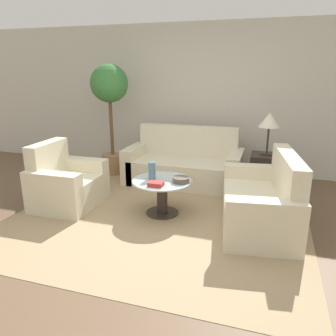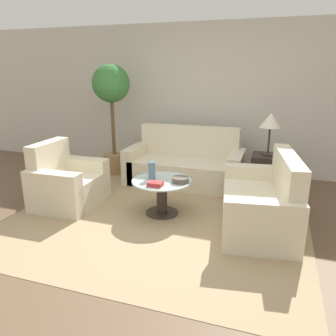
{
  "view_description": "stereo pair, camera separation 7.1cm",
  "coord_description": "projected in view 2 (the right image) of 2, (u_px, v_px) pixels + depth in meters",
  "views": [
    {
      "loc": [
        1.19,
        -3.15,
        1.8
      ],
      "look_at": [
        -0.07,
        0.84,
        0.55
      ],
      "focal_mm": 35.0,
      "sensor_mm": 36.0,
      "label": 1
    },
    {
      "loc": [
        1.26,
        -3.12,
        1.8
      ],
      "look_at": [
        -0.07,
        0.84,
        0.55
      ],
      "focal_mm": 35.0,
      "sensor_mm": 36.0,
      "label": 2
    }
  ],
  "objects": [
    {
      "name": "ground_plane",
      "position": [
        150.0,
        235.0,
        3.74
      ],
      "size": [
        14.0,
        14.0,
        0.0
      ],
      "primitive_type": "plane",
      "color": "brown"
    },
    {
      "name": "bowl",
      "position": [
        180.0,
        180.0,
        4.08
      ],
      "size": [
        0.21,
        0.21,
        0.07
      ],
      "color": "brown",
      "rests_on": "coffee_table"
    },
    {
      "name": "book_stack",
      "position": [
        155.0,
        184.0,
        3.95
      ],
      "size": [
        0.18,
        0.13,
        0.05
      ],
      "rotation": [
        0.0,
        0.0,
        -0.0
      ],
      "color": "#BC3333",
      "rests_on": "coffee_table"
    },
    {
      "name": "armchair",
      "position": [
        66.0,
        185.0,
        4.53
      ],
      "size": [
        0.78,
        0.94,
        0.87
      ],
      "rotation": [
        0.0,
        0.0,
        1.59
      ],
      "color": "beige",
      "rests_on": "ground_plane"
    },
    {
      "name": "sofa_main",
      "position": [
        185.0,
        165.0,
        5.43
      ],
      "size": [
        1.88,
        0.83,
        0.91
      ],
      "color": "beige",
      "rests_on": "ground_plane"
    },
    {
      "name": "coffee_table",
      "position": [
        162.0,
        192.0,
        4.21
      ],
      "size": [
        0.77,
        0.77,
        0.46
      ],
      "color": "#332823",
      "rests_on": "ground_plane"
    },
    {
      "name": "vase",
      "position": [
        152.0,
        171.0,
        4.18
      ],
      "size": [
        0.09,
        0.09,
        0.23
      ],
      "color": "slate",
      "rests_on": "coffee_table"
    },
    {
      "name": "wall_back",
      "position": [
        205.0,
        99.0,
        5.85
      ],
      "size": [
        10.0,
        0.06,
        2.6
      ],
      "color": "beige",
      "rests_on": "ground_plane"
    },
    {
      "name": "table_lamp",
      "position": [
        271.0,
        122.0,
        4.72
      ],
      "size": [
        0.31,
        0.31,
        0.62
      ],
      "color": "#332823",
      "rests_on": "side_table"
    },
    {
      "name": "potted_plant",
      "position": [
        112.0,
        98.0,
        5.63
      ],
      "size": [
        0.64,
        0.64,
        1.91
      ],
      "color": "#93704C",
      "rests_on": "ground_plane"
    },
    {
      "name": "side_table",
      "position": [
        266.0,
        174.0,
        4.95
      ],
      "size": [
        0.44,
        0.44,
        0.59
      ],
      "color": "#332823",
      "rests_on": "ground_plane"
    },
    {
      "name": "loveseat",
      "position": [
        264.0,
        204.0,
        3.86
      ],
      "size": [
        1.0,
        1.55,
        0.89
      ],
      "rotation": [
        0.0,
        0.0,
        -1.42
      ],
      "color": "beige",
      "rests_on": "ground_plane"
    },
    {
      "name": "rug",
      "position": [
        162.0,
        213.0,
        4.3
      ],
      "size": [
        3.62,
        3.46,
        0.01
      ],
      "color": "tan",
      "rests_on": "ground_plane"
    }
  ]
}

